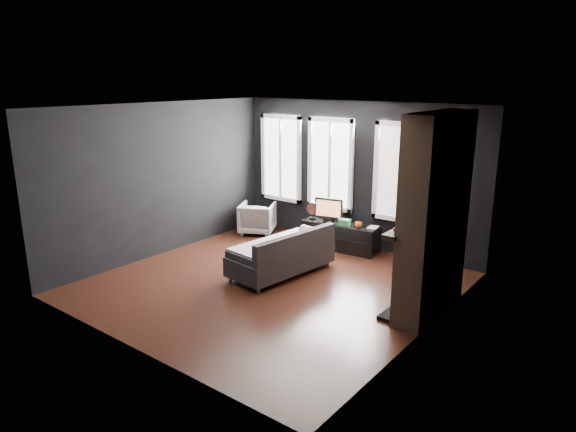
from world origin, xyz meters
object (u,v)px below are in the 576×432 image
Objects in this scene: media_console at (340,236)px; book at (369,221)px; sofa at (281,251)px; mug at (358,224)px; monitor at (329,208)px; armchair at (257,217)px; mantel_vase at (430,208)px.

media_console is 6.41× the size of book.
sofa is 1.69m from mug.
sofa is at bearing -107.36° from mug.
sofa is 1.22× the size of media_console.
book is at bearing 43.92° from mug.
media_console is 2.59× the size of monitor.
mug is at bearing 79.68° from sofa.
mantel_vase reaches higher than armchair.
book is (0.64, 1.73, 0.23)m from sofa.
mug is 0.61× the size of mantel_vase.
sofa reaches higher than mug.
monitor is (-0.16, 1.63, 0.37)m from sofa.
mantel_vase reaches higher than book.
media_console is 0.65m from book.
monitor is 2.66× the size of mantel_vase.
monitor is at bearing 157.83° from armchair.
sofa is 7.84× the size of book.
armchair is 2.46m from book.
media_console is at bearing 173.05° from mug.
armchair is 1.69m from monitor.
mug is at bearing 149.65° from mantel_vase.
book reaches higher than armchair.
mug is 2.13m from mantel_vase.
mantel_vase is at bearing -35.40° from monitor.
monitor reaches higher than book.
book reaches higher than mug.
book is at bearing 76.83° from sofa.
book is at bearing 144.23° from mantel_vase.
mug is (0.40, -0.05, 0.31)m from media_console.
monitor is 2.65m from mantel_vase.
sofa is 2.31m from armchair.
armchair is 0.48× the size of media_console.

